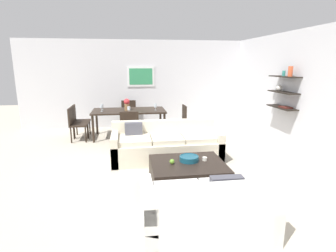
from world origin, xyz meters
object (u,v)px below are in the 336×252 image
wine_glass_left_far (102,106)px  wine_glass_foot (129,109)px  dining_chair_left_near (75,122)px  wine_glass_left_near (101,107)px  dining_chair_head (129,113)px  apple_on_coffee_table (172,162)px  dining_table (129,112)px  dining_chair_foot (130,126)px  wine_glass_right_near (155,106)px  decorative_bowl (189,158)px  dining_chair_right_near (180,119)px  candle_jar (205,159)px  dining_chair_left_far (78,119)px  sofa_beige (166,146)px  centerpiece_vase (127,104)px  coffee_table (188,173)px  loveseat_white (207,211)px

wine_glass_left_far → wine_glass_foot: wine_glass_foot is taller
dining_chair_left_near → wine_glass_left_near: size_ratio=5.30×
dining_chair_head → wine_glass_left_near: 1.31m
apple_on_coffee_table → dining_table: (-0.66, 3.24, 0.27)m
dining_chair_foot → wine_glass_right_near: (0.72, 0.79, 0.37)m
decorative_bowl → apple_on_coffee_table: (-0.31, -0.09, -0.01)m
dining_chair_left_near → wine_glass_foot: wine_glass_foot is taller
dining_chair_left_near → dining_chair_right_near: (2.77, 0.00, 0.00)m
candle_jar → dining_chair_left_far: dining_chair_left_far is taller
dining_chair_foot → wine_glass_foot: (-0.00, 0.47, 0.36)m
decorative_bowl → dining_chair_right_near: (0.42, 2.92, 0.08)m
decorative_bowl → wine_glass_foot: (-0.97, 2.70, 0.43)m
sofa_beige → dining_chair_foot: (-0.74, 1.03, 0.21)m
dining_table → centerpiece_vase: (-0.05, -0.03, 0.24)m
wine_glass_left_near → wine_glass_foot: size_ratio=1.01×
dining_table → dining_chair_left_far: (-1.39, 0.23, -0.18)m
decorative_bowl → dining_chair_left_near: dining_chair_left_near is taller
dining_chair_left_far → wine_glass_left_near: bearing=-27.6°
sofa_beige → dining_table: size_ratio=1.15×
decorative_bowl → dining_table: size_ratio=0.17×
wine_glass_left_far → dining_table: bearing=-9.9°
dining_table → wine_glass_left_far: 0.75m
sofa_beige → dining_chair_right_near: size_ratio=2.57×
coffee_table → dining_chair_right_near: bearing=81.3°
wine_glass_right_near → dining_chair_head: bearing=124.6°
dining_chair_right_near → dining_chair_left_far: (-2.77, 0.45, 0.00)m
dining_chair_head → decorative_bowl: bearing=-76.6°
wine_glass_right_near → wine_glass_left_far: bearing=170.1°
dining_chair_left_far → wine_glass_left_far: bearing=-8.6°
dining_chair_left_far → dining_chair_foot: (1.39, -1.14, 0.00)m
candle_jar → dining_chair_head: dining_chair_head is taller
dining_chair_left_far → candle_jar: bearing=-52.2°
dining_chair_left_near → dining_chair_foot: same height
dining_chair_left_near → wine_glass_foot: size_ratio=5.37×
apple_on_coffee_table → centerpiece_vase: 3.32m
decorative_bowl → dining_chair_foot: (-0.97, 2.24, 0.08)m
candle_jar → apple_on_coffee_table: apple_on_coffee_table is taller
sofa_beige → dining_table: 2.11m
apple_on_coffee_table → dining_chair_left_near: bearing=124.2°
dining_chair_right_near → coffee_table: bearing=-98.7°
coffee_table → centerpiece_vase: 3.42m
dining_chair_right_near → dining_chair_head: size_ratio=1.00×
wine_glass_left_near → centerpiece_vase: size_ratio=0.52×
candle_jar → decorative_bowl: bearing=176.9°
wine_glass_left_far → coffee_table: bearing=-63.8°
wine_glass_foot → dining_chair_head: bearing=90.0°
loveseat_white → decorative_bowl: (0.11, 1.43, 0.14)m
loveseat_white → dining_chair_left_near: dining_chair_left_near is taller
dining_chair_left_far → dining_table: bearing=-9.3°
apple_on_coffee_table → wine_glass_left_near: size_ratio=0.49×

